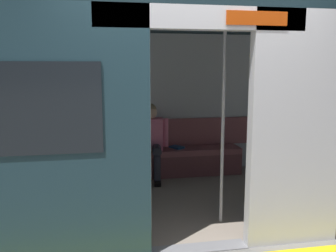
# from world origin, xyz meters

# --- Properties ---
(ground_plane) EXTENTS (60.00, 60.00, 0.00)m
(ground_plane) POSITION_xyz_m (0.00, 0.00, 0.00)
(ground_plane) COLOR gray
(train_car) EXTENTS (6.40, 2.87, 2.36)m
(train_car) POSITION_xyz_m (0.06, -1.26, 1.57)
(train_car) COLOR silver
(train_car) RESTS_ON ground_plane
(bench_seat) EXTENTS (2.64, 0.44, 0.43)m
(bench_seat) POSITION_xyz_m (0.00, -2.36, 0.33)
(bench_seat) COLOR #935156
(bench_seat) RESTS_ON ground_plane
(person_seated) EXTENTS (0.55, 0.71, 1.16)m
(person_seated) POSITION_xyz_m (0.14, -2.31, 0.66)
(person_seated) COLOR pink
(person_seated) RESTS_ON ground_plane
(handbag) EXTENTS (0.26, 0.15, 0.17)m
(handbag) POSITION_xyz_m (0.49, -2.40, 0.52)
(handbag) COLOR maroon
(handbag) RESTS_ON bench_seat
(book) EXTENTS (0.25, 0.27, 0.03)m
(book) POSITION_xyz_m (-0.30, -2.44, 0.45)
(book) COLOR #26598C
(book) RESTS_ON bench_seat
(grab_pole_door) EXTENTS (0.04, 0.04, 2.22)m
(grab_pole_door) POSITION_xyz_m (0.41, -0.47, 1.11)
(grab_pole_door) COLOR silver
(grab_pole_door) RESTS_ON ground_plane
(grab_pole_far) EXTENTS (0.04, 0.04, 2.22)m
(grab_pole_far) POSITION_xyz_m (-0.41, -0.56, 1.11)
(grab_pole_far) COLOR silver
(grab_pole_far) RESTS_ON ground_plane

